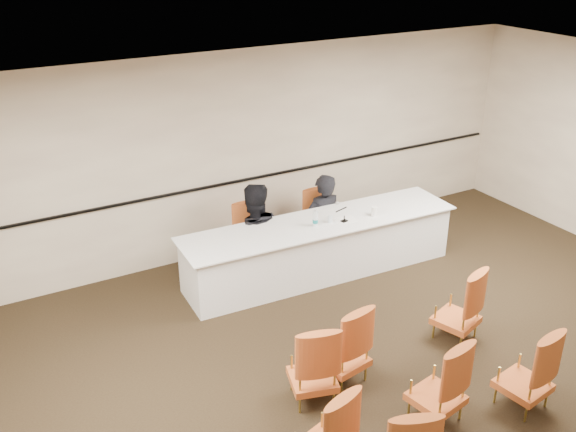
# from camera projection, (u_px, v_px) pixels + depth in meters

# --- Properties ---
(floor) EXTENTS (10.00, 10.00, 0.00)m
(floor) POSITION_uv_depth(u_px,v_px,m) (394.00, 402.00, 6.67)
(floor) COLOR black
(floor) RESTS_ON ground
(ceiling) EXTENTS (10.00, 10.00, 0.00)m
(ceiling) POSITION_uv_depth(u_px,v_px,m) (419.00, 123.00, 5.43)
(ceiling) COLOR silver
(ceiling) RESTS_ON ground
(wall_back) EXTENTS (10.00, 0.04, 3.00)m
(wall_back) POSITION_uv_depth(u_px,v_px,m) (229.00, 156.00, 9.22)
(wall_back) COLOR tan
(wall_back) RESTS_ON ground
(wall_rail) EXTENTS (9.80, 0.04, 0.03)m
(wall_rail) POSITION_uv_depth(u_px,v_px,m) (231.00, 182.00, 9.35)
(wall_rail) COLOR black
(wall_rail) RESTS_ON wall_back
(panel_table) EXTENTS (4.03, 1.09, 0.80)m
(panel_table) POSITION_uv_depth(u_px,v_px,m) (320.00, 248.00, 8.99)
(panel_table) COLOR silver
(panel_table) RESTS_ON ground
(panelist_main) EXTENTS (0.61, 0.40, 1.68)m
(panelist_main) POSITION_uv_depth(u_px,v_px,m) (322.00, 227.00, 9.62)
(panelist_main) COLOR black
(panelist_main) RESTS_ON ground
(panelist_main_chair) EXTENTS (0.52, 0.52, 0.95)m
(panelist_main_chair) POSITION_uv_depth(u_px,v_px,m) (323.00, 222.00, 9.59)
(panelist_main_chair) COLOR #C85123
(panelist_main_chair) RESTS_ON ground
(panelist_second) EXTENTS (1.00, 0.86, 1.80)m
(panelist_second) POSITION_uv_depth(u_px,v_px,m) (254.00, 243.00, 9.16)
(panelist_second) COLOR black
(panelist_second) RESTS_ON ground
(panelist_second_chair) EXTENTS (0.52, 0.52, 0.95)m
(panelist_second_chair) POSITION_uv_depth(u_px,v_px,m) (253.00, 237.00, 9.12)
(panelist_second_chair) COLOR #C85123
(panelist_second_chair) RESTS_ON ground
(papers) EXTENTS (0.33, 0.26, 0.00)m
(papers) POSITION_uv_depth(u_px,v_px,m) (345.00, 220.00, 8.88)
(papers) COLOR white
(papers) RESTS_ON panel_table
(microphone) EXTENTS (0.13, 0.20, 0.26)m
(microphone) POSITION_uv_depth(u_px,v_px,m) (345.00, 213.00, 8.78)
(microphone) COLOR black
(microphone) RESTS_ON panel_table
(water_bottle) EXTENTS (0.09, 0.09, 0.25)m
(water_bottle) POSITION_uv_depth(u_px,v_px,m) (315.00, 218.00, 8.66)
(water_bottle) COLOR #177A83
(water_bottle) RESTS_ON panel_table
(drinking_glass) EXTENTS (0.07, 0.07, 0.10)m
(drinking_glass) POSITION_uv_depth(u_px,v_px,m) (330.00, 219.00, 8.79)
(drinking_glass) COLOR silver
(drinking_glass) RESTS_ON panel_table
(coffee_cup) EXTENTS (0.10, 0.10, 0.14)m
(coffee_cup) POSITION_uv_depth(u_px,v_px,m) (374.00, 211.00, 8.98)
(coffee_cup) COLOR white
(coffee_cup) RESTS_ON panel_table
(aud_chair_front_left) EXTENTS (0.62, 0.62, 0.95)m
(aud_chair_front_left) POSITION_uv_depth(u_px,v_px,m) (313.00, 361.00, 6.53)
(aud_chair_front_left) COLOR #C85123
(aud_chair_front_left) RESTS_ON ground
(aud_chair_front_mid) EXTENTS (0.58, 0.58, 0.95)m
(aud_chair_front_mid) POSITION_uv_depth(u_px,v_px,m) (343.00, 343.00, 6.82)
(aud_chair_front_mid) COLOR #C85123
(aud_chair_front_mid) RESTS_ON ground
(aud_chair_front_right) EXTENTS (0.63, 0.63, 0.95)m
(aud_chair_front_right) POSITION_uv_depth(u_px,v_px,m) (458.00, 304.00, 7.53)
(aud_chair_front_right) COLOR #C85123
(aud_chair_front_right) RESTS_ON ground
(aud_chair_back_left) EXTENTS (0.62, 0.62, 0.95)m
(aud_chair_back_left) POSITION_uv_depth(u_px,v_px,m) (324.00, 431.00, 5.64)
(aud_chair_back_left) COLOR #C85123
(aud_chair_back_left) RESTS_ON ground
(aud_chair_back_mid) EXTENTS (0.58, 0.58, 0.95)m
(aud_chair_back_mid) POSITION_uv_depth(u_px,v_px,m) (438.00, 380.00, 6.27)
(aud_chair_back_mid) COLOR #C85123
(aud_chair_back_mid) RESTS_ON ground
(aud_chair_back_right) EXTENTS (0.57, 0.57, 0.95)m
(aud_chair_back_right) POSITION_uv_depth(u_px,v_px,m) (526.00, 367.00, 6.45)
(aud_chair_back_right) COLOR #C85123
(aud_chair_back_right) RESTS_ON ground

